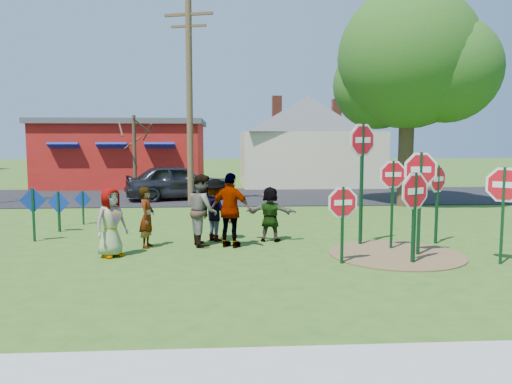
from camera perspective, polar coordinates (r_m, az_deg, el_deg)
ground at (r=12.79m, az=-5.37°, el=-6.43°), size 120.00×120.00×0.00m
road at (r=24.14m, az=-4.56°, el=-0.51°), size 120.00×7.50×0.04m
dirt_patch at (r=12.49m, az=15.74°, el=-6.86°), size 3.20×3.20×0.03m
red_building at (r=31.05m, az=-14.63°, el=4.36°), size 9.40×7.69×3.90m
cream_house at (r=30.91m, az=5.90°, el=6.30°), size 9.40×9.40×6.50m
stop_sign_a at (r=11.17m, az=9.87°, el=-1.85°), size 0.94×0.19×1.85m
stop_sign_b at (r=13.14m, az=12.04°, el=4.44°), size 1.03×0.54×3.31m
stop_sign_c at (r=12.31m, az=18.26°, el=1.33°), size 1.12×0.08×2.61m
stop_sign_d at (r=13.93m, az=20.04°, el=0.77°), size 0.81×0.57×2.21m
stop_sign_e at (r=11.50m, az=17.68°, el=-0.65°), size 1.00×0.55×2.19m
stop_sign_f at (r=12.17m, az=26.47°, el=0.04°), size 0.82×0.69×2.30m
stop_sign_g at (r=12.83m, az=15.35°, el=0.88°), size 0.94×0.07×2.36m
blue_diamond_b at (r=14.72m, az=-24.11°, el=-1.67°), size 0.70×0.10×1.47m
blue_diamond_c at (r=15.99m, az=-21.62°, el=-1.59°), size 0.68×0.18×1.23m
blue_diamond_d at (r=17.08m, az=-19.17°, el=-1.24°), size 0.57×0.08×1.12m
person_a at (r=12.17m, az=-16.26°, el=-3.36°), size 0.93×0.94×1.64m
person_b at (r=13.03m, az=-12.36°, el=-2.84°), size 0.43×0.60×1.55m
person_c at (r=13.04m, az=-6.11°, el=-2.04°), size 0.88×1.03×1.86m
person_d at (r=13.58m, az=-4.60°, el=-2.07°), size 1.19×1.23×1.69m
person_e at (r=12.71m, az=-2.88°, el=-2.10°), size 1.21×0.91×1.92m
person_f at (r=13.48m, az=1.65°, el=-2.53°), size 1.45×0.76×1.50m
suv at (r=23.00m, az=-8.96°, el=1.16°), size 5.01×3.09×1.59m
utility_pole at (r=21.16m, az=-7.60°, el=10.46°), size 2.00×0.66×8.38m
leafy_tree at (r=21.80m, az=17.39°, el=13.61°), size 6.27×5.72×8.91m
bare_tree_east at (r=25.81m, az=-13.74°, el=5.42°), size 1.80×1.80×3.96m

